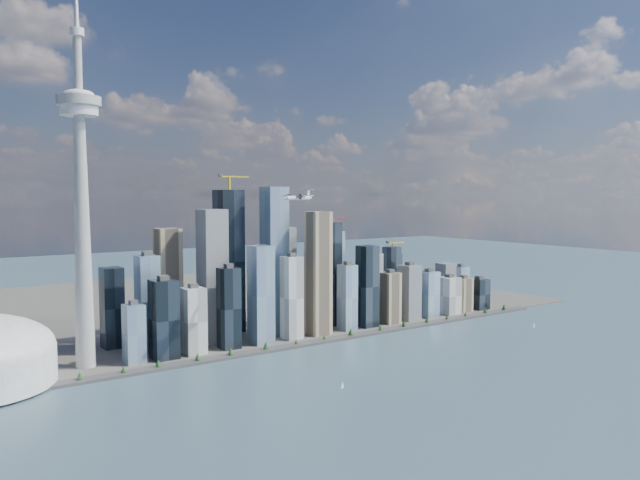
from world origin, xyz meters
TOP-DOWN VIEW (x-y plane):
  - ground at (0.00, 0.00)m, footprint 4000.00×4000.00m
  - seawall at (0.00, 250.00)m, footprint 1100.00×22.00m
  - land at (0.00, 700.00)m, footprint 1400.00×900.00m
  - shoreline_trees at (0.00, 250.00)m, footprint 960.53×7.20m
  - skyscraper_cluster at (59.62, 336.82)m, footprint 736.00×142.00m
  - needle_tower at (-300.00, 310.00)m, footprint 56.00×56.00m
  - airplane at (-46.98, 175.28)m, footprint 58.40×52.17m
  - sailboat_west at (-68.30, 46.19)m, footprint 6.10×2.98m
  - sailboat_east at (418.40, 126.87)m, footprint 6.08×2.37m

SIDE VIEW (x-z plane):
  - ground at x=0.00m, z-range 0.00..0.00m
  - land at x=0.00m, z-range 0.00..3.00m
  - seawall at x=0.00m, z-range 0.00..4.00m
  - sailboat_east at x=418.40m, z-range -1.50..6.89m
  - sailboat_west at x=-68.30m, z-range -1.52..6.96m
  - shoreline_trees at x=0.00m, z-range 4.38..13.18m
  - skyscraper_cluster at x=59.62m, z-range -50.01..214.34m
  - airplane at x=-46.98m, z-range 222.55..237.09m
  - needle_tower at x=-300.00m, z-range -39.41..511.09m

